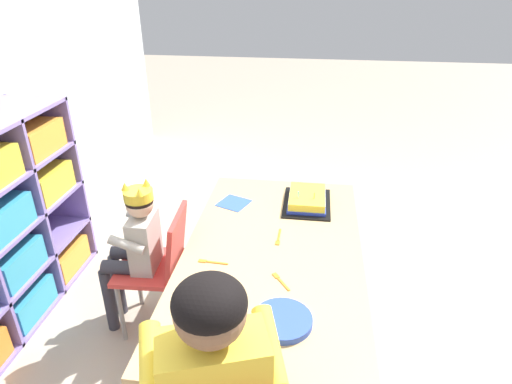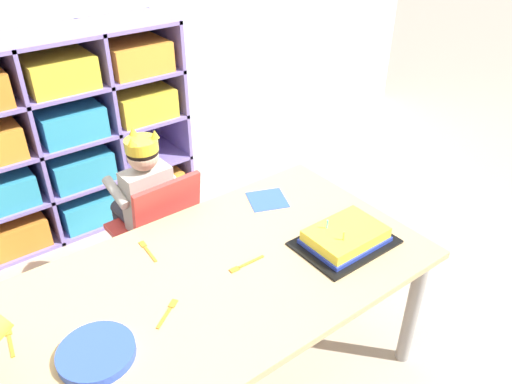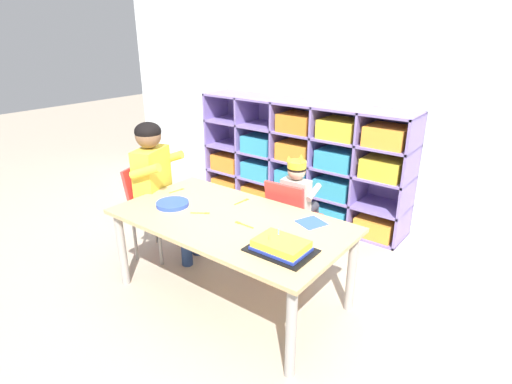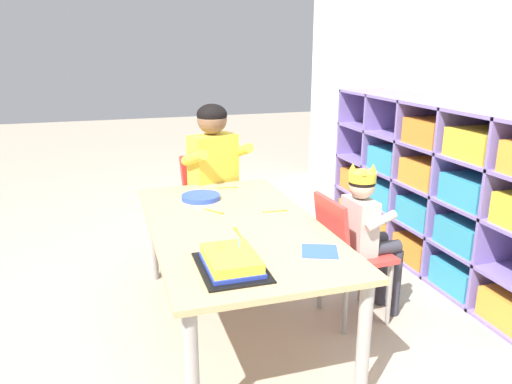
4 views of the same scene
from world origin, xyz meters
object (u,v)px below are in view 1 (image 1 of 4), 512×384
object	(u,v)px
activity_table	(272,264)
child_with_crown	(136,240)
adult_helper_seated	(213,376)
fork_at_table_front_edge	(216,355)
paper_plate_stack	(283,320)
fork_beside_plate_stack	(280,280)
fork_scattered_mid_table	(279,238)
fork_by_napkin	(211,262)
birthday_cake_on_tray	(307,200)
classroom_chair_blue	(161,262)

from	to	relation	value
activity_table	child_with_crown	xyz separation A→B (m)	(0.08, 0.69, 0.02)
adult_helper_seated	fork_at_table_front_edge	xyz separation A→B (m)	(0.16, 0.03, -0.09)
paper_plate_stack	fork_at_table_front_edge	bearing A→B (deg)	130.52
child_with_crown	adult_helper_seated	world-z (taller)	adult_helper_seated
child_with_crown	fork_at_table_front_edge	bearing A→B (deg)	35.65
fork_beside_plate_stack	activity_table	bearing A→B (deg)	159.61
child_with_crown	fork_scattered_mid_table	size ratio (longest dim) A/B	5.97
child_with_crown	fork_by_napkin	bearing A→B (deg)	62.89
child_with_crown	birthday_cake_on_tray	xyz separation A→B (m)	(0.41, -0.84, 0.07)
fork_scattered_mid_table	fork_by_napkin	distance (m)	0.37
classroom_chair_blue	fork_at_table_front_edge	xyz separation A→B (m)	(-0.71, -0.45, 0.17)
child_with_crown	classroom_chair_blue	bearing A→B (deg)	89.74
fork_at_table_front_edge	fork_beside_plate_stack	world-z (taller)	same
child_with_crown	fork_scattered_mid_table	bearing A→B (deg)	90.32
activity_table	child_with_crown	world-z (taller)	child_with_crown
birthday_cake_on_tray	fork_by_napkin	size ratio (longest dim) A/B	2.61
child_with_crown	fork_at_table_front_edge	world-z (taller)	child_with_crown
adult_helper_seated	birthday_cake_on_tray	xyz separation A→B (m)	(1.27, -0.24, -0.06)
paper_plate_stack	child_with_crown	bearing A→B (deg)	55.96
fork_by_napkin	child_with_crown	bearing A→B (deg)	159.50
fork_scattered_mid_table	fork_at_table_front_edge	bearing A→B (deg)	169.99
classroom_chair_blue	paper_plate_stack	world-z (taller)	classroom_chair_blue
fork_by_napkin	adult_helper_seated	bearing A→B (deg)	-72.80
classroom_chair_blue	fork_beside_plate_stack	xyz separation A→B (m)	(-0.29, -0.63, 0.17)
activity_table	birthday_cake_on_tray	bearing A→B (deg)	-16.32
activity_table	classroom_chair_blue	bearing A→B (deg)	81.51
activity_table	child_with_crown	bearing A→B (deg)	83.34
birthday_cake_on_tray	fork_beside_plate_stack	bearing A→B (deg)	172.57
fork_beside_plate_stack	fork_by_napkin	size ratio (longest dim) A/B	0.83
child_with_crown	fork_beside_plate_stack	xyz separation A→B (m)	(-0.28, -0.75, 0.05)
fork_beside_plate_stack	paper_plate_stack	bearing A→B (deg)	-28.45
activity_table	fork_at_table_front_edge	world-z (taller)	fork_at_table_front_edge
fork_scattered_mid_table	fork_by_napkin	xyz separation A→B (m)	(-0.23, 0.28, 0.00)
classroom_chair_blue	paper_plate_stack	bearing A→B (deg)	48.33
classroom_chair_blue	child_with_crown	xyz separation A→B (m)	(-0.01, 0.11, 0.12)
child_with_crown	fork_beside_plate_stack	world-z (taller)	child_with_crown
activity_table	fork_scattered_mid_table	distance (m)	0.14
activity_table	fork_by_napkin	size ratio (longest dim) A/B	11.11
birthday_cake_on_tray	fork_scattered_mid_table	world-z (taller)	birthday_cake_on_tray
child_with_crown	fork_at_table_front_edge	distance (m)	0.90
classroom_chair_blue	adult_helper_seated	bearing A→B (deg)	25.86
adult_helper_seated	activity_table	bearing A→B (deg)	-116.32
adult_helper_seated	paper_plate_stack	bearing A→B (deg)	-137.29
paper_plate_stack	fork_by_napkin	world-z (taller)	paper_plate_stack
birthday_cake_on_tray	fork_by_napkin	bearing A→B (deg)	145.99
fork_at_table_front_edge	fork_scattered_mid_table	bearing A→B (deg)	86.27
child_with_crown	activity_table	bearing A→B (deg)	80.36
classroom_chair_blue	fork_beside_plate_stack	world-z (taller)	classroom_chair_blue
activity_table	adult_helper_seated	distance (m)	0.80
paper_plate_stack	fork_scattered_mid_table	size ratio (longest dim) A/B	1.54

